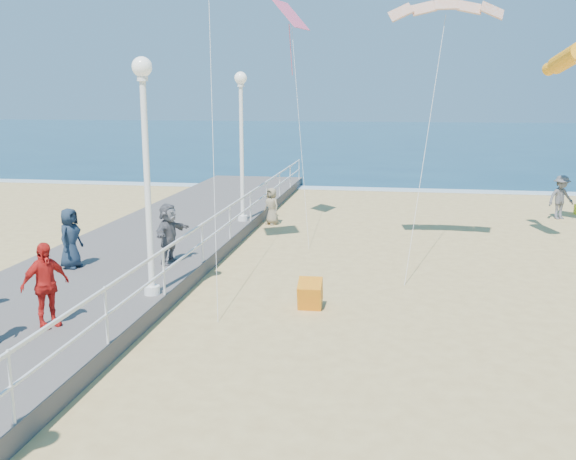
% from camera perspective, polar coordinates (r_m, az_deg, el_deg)
% --- Properties ---
extents(ground, '(160.00, 160.00, 0.00)m').
position_cam_1_polar(ground, '(14.34, 8.66, -8.24)').
color(ground, tan).
rests_on(ground, ground).
extents(ocean, '(160.00, 90.00, 0.05)m').
position_cam_1_polar(ocean, '(78.63, 9.47, 8.15)').
color(ocean, '#0C324D').
rests_on(ocean, ground).
extents(surf_line, '(160.00, 1.20, 0.04)m').
position_cam_1_polar(surf_line, '(34.32, 9.25, 3.56)').
color(surf_line, white).
rests_on(surf_line, ground).
extents(boardwalk, '(5.00, 44.00, 0.40)m').
position_cam_1_polar(boardwalk, '(16.16, -19.10, -5.71)').
color(boardwalk, '#635E59').
rests_on(boardwalk, ground).
extents(railing, '(0.05, 42.00, 0.55)m').
position_cam_1_polar(railing, '(14.87, -11.04, -2.55)').
color(railing, white).
rests_on(railing, boardwalk).
extents(lamp_post_mid, '(0.44, 0.44, 5.32)m').
position_cam_1_polar(lamp_post_mid, '(14.58, -12.52, 6.73)').
color(lamp_post_mid, white).
rests_on(lamp_post_mid, boardwalk).
extents(lamp_post_far, '(0.44, 0.44, 5.32)m').
position_cam_1_polar(lamp_post_far, '(23.15, -4.16, 8.78)').
color(lamp_post_far, white).
rests_on(lamp_post_far, boardwalk).
extents(spectator_3, '(0.88, 1.07, 1.71)m').
position_cam_1_polar(spectator_3, '(13.48, -20.78, -4.60)').
color(spectator_3, red).
rests_on(spectator_3, boardwalk).
extents(spectator_4, '(0.60, 0.84, 1.61)m').
position_cam_1_polar(spectator_4, '(17.88, -18.79, -0.69)').
color(spectator_4, '#1A2839').
rests_on(spectator_4, boardwalk).
extents(spectator_5, '(0.76, 1.61, 1.66)m').
position_cam_1_polar(spectator_5, '(17.69, -10.55, -0.29)').
color(spectator_5, '#5D5C61').
rests_on(spectator_5, boardwalk).
extents(beach_walker_a, '(1.32, 1.11, 1.77)m').
position_cam_1_polar(beach_walker_a, '(28.06, 23.10, 2.69)').
color(beach_walker_a, '#545458').
rests_on(beach_walker_a, ground).
extents(beach_walker_c, '(0.83, 0.78, 1.43)m').
position_cam_1_polar(beach_walker_c, '(24.75, -1.46, 2.14)').
color(beach_walker_c, gray).
rests_on(beach_walker_c, ground).
extents(box_kite, '(0.57, 0.72, 0.74)m').
position_cam_1_polar(box_kite, '(15.06, 1.98, -5.92)').
color(box_kite, '#D8460C').
rests_on(box_kite, ground).
extents(kite_parafoil, '(3.35, 0.94, 0.65)m').
position_cam_1_polar(kite_parafoil, '(20.11, 13.89, 18.91)').
color(kite_parafoil, '#C65217').
extents(kite_windsock, '(1.04, 2.84, 1.11)m').
position_cam_1_polar(kite_windsock, '(21.76, 23.60, 13.81)').
color(kite_windsock, orange).
extents(kite_diamond_pink, '(1.24, 1.54, 1.00)m').
position_cam_1_polar(kite_diamond_pink, '(23.81, 0.25, 18.59)').
color(kite_diamond_pink, '#E0527C').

